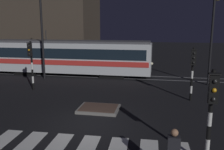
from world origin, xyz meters
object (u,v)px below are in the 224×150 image
Objects in this scene: traffic_light_corner_near_right at (212,104)px; tram at (70,57)px; traffic_light_corner_far_right at (193,66)px; traffic_light_corner_far_left at (31,58)px; street_lamp_trackside_left at (40,25)px; street_lamp_trackside_right at (213,30)px.

tram is (-9.86, 13.85, -0.41)m from traffic_light_corner_near_right.
tram is (-10.23, 6.43, -0.44)m from traffic_light_corner_far_right.
tram is at bearing 83.12° from traffic_light_corner_far_left.
traffic_light_corner_far_right is 12.09m from tram.
traffic_light_corner_far_right is 12.84m from street_lamp_trackside_left.
street_lamp_trackside_left is at bearing -179.35° from street_lamp_trackside_right.
traffic_light_corner_near_right is 16.53m from street_lamp_trackside_left.
traffic_light_corner_far_right is at bearing -3.08° from traffic_light_corner_far_left.
traffic_light_corner_far_left is 13.48m from street_lamp_trackside_right.
street_lamp_trackside_left is (-11.88, 4.18, 2.47)m from traffic_light_corner_far_right.
traffic_light_corner_far_left is 0.23× the size of tram.
traffic_light_corner_near_right is at bearing -45.22° from street_lamp_trackside_left.
tram reaches higher than traffic_light_corner_far_right.
street_lamp_trackside_left is 13.74m from street_lamp_trackside_right.
street_lamp_trackside_left reaches higher than tram.
traffic_light_corner_far_right is at bearing 87.12° from traffic_light_corner_near_right.
traffic_light_corner_far_left is 1.06× the size of traffic_light_corner_far_right.
tram is (0.70, 5.84, -0.58)m from traffic_light_corner_far_left.
street_lamp_trackside_left is at bearing -126.21° from tram.
street_lamp_trackside_left is (-11.51, 11.60, 2.50)m from traffic_light_corner_near_right.
traffic_light_corner_far_right is (0.37, 7.42, 0.03)m from traffic_light_corner_near_right.
traffic_light_corner_near_right is 0.93× the size of traffic_light_corner_far_left.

